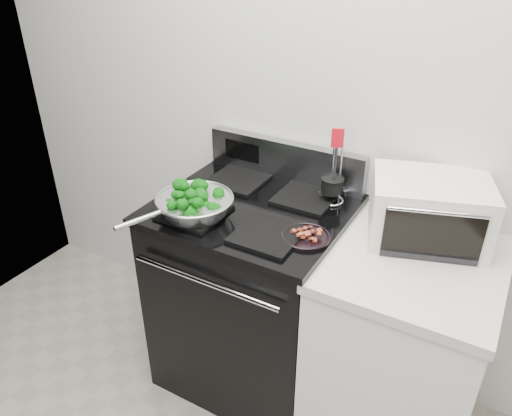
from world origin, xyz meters
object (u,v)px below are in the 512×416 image
Objects in this scene: bacon_plate at (306,234)px; gas_range at (252,293)px; utensil_holder at (332,189)px; skillet at (194,204)px; toaster_oven at (428,210)px.

gas_range is at bearing 158.82° from bacon_plate.
utensil_holder is at bearing 36.09° from gas_range.
skillet is at bearing -131.55° from gas_range.
gas_range is 0.62m from utensil_holder.
toaster_oven is (0.83, 0.34, 0.04)m from skillet.
bacon_plate is 0.37× the size of toaster_oven.
bacon_plate is (0.46, 0.07, -0.03)m from skillet.
gas_range is 6.11× the size of bacon_plate.
gas_range is 2.26× the size of toaster_oven.
toaster_oven reaches higher than gas_range.
utensil_holder reaches higher than skillet.
toaster_oven reaches higher than bacon_plate.
bacon_plate is at bearing 29.09° from skillet.
utensil_holder is 0.66× the size of toaster_oven.
skillet is 1.45× the size of utensil_holder.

